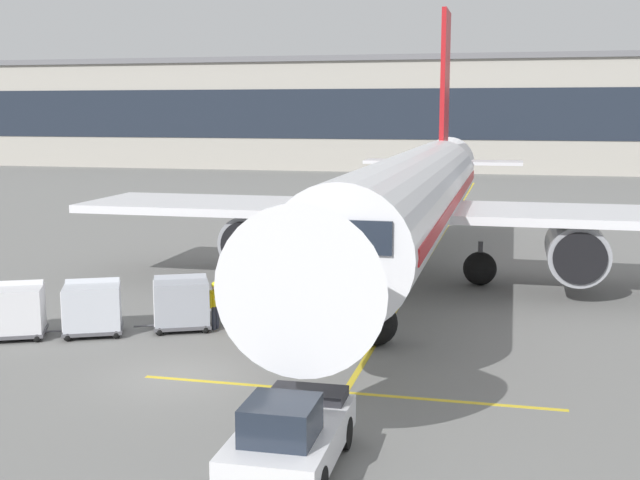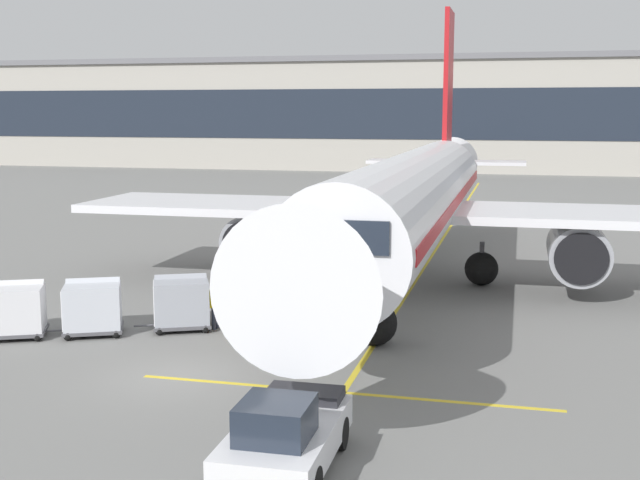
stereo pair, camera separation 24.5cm
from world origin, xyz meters
TOP-DOWN VIEW (x-y plane):
  - ground_plane at (0.00, 0.00)m, footprint 600.00×600.00m
  - parked_airplane at (5.03, 14.42)m, footprint 30.23×40.51m
  - belt_loader at (0.70, 7.64)m, footprint 5.17×3.70m
  - baggage_cart_lead at (-2.03, 5.04)m, footprint 2.80×2.29m
  - baggage_cart_second at (-4.77, 3.65)m, footprint 2.80×2.29m
  - baggage_cart_third at (-7.18, 2.66)m, footprint 2.80×2.29m
  - pushback_tug at (4.89, -5.37)m, footprint 2.17×4.43m
  - ground_crew_by_loader at (0.48, 6.64)m, footprint 0.45×0.43m
  - ground_crew_by_carts at (1.22, 5.42)m, footprint 0.43×0.45m
  - ground_crew_marshaller at (-0.85, 5.32)m, footprint 0.35×0.54m
  - safety_cone_engine_keepout at (-1.32, 9.95)m, footprint 0.70×0.70m
  - apron_guidance_line_lead_in at (5.03, 13.72)m, footprint 0.20×110.00m
  - apron_guidance_line_stop_bar at (5.03, -0.17)m, footprint 12.00×0.20m
  - terminal_building at (-12.23, 89.45)m, footprint 118.78×16.38m

SIDE VIEW (x-z plane):
  - ground_plane at x=0.00m, z-range 0.00..0.00m
  - apron_guidance_line_lead_in at x=5.03m, z-range 0.00..0.01m
  - apron_guidance_line_stop_bar at x=5.03m, z-range 0.00..0.01m
  - safety_cone_engine_keepout at x=-1.32m, z-range -0.01..0.77m
  - pushback_tug at x=4.89m, z-range -0.09..1.74m
  - belt_loader at x=0.70m, z-range -0.69..2.46m
  - ground_crew_by_loader at x=0.48m, z-range 0.13..1.87m
  - ground_crew_by_carts at x=1.22m, z-range 0.13..1.87m
  - ground_crew_marshaller at x=-0.85m, z-range 0.13..1.87m
  - baggage_cart_lead at x=-2.03m, z-range 0.04..1.96m
  - baggage_cart_second at x=-4.77m, z-range 0.04..1.96m
  - baggage_cart_third at x=-7.18m, z-range 0.04..1.96m
  - parked_airplane at x=5.03m, z-range -3.04..10.77m
  - terminal_building at x=-12.23m, z-range -0.05..14.58m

